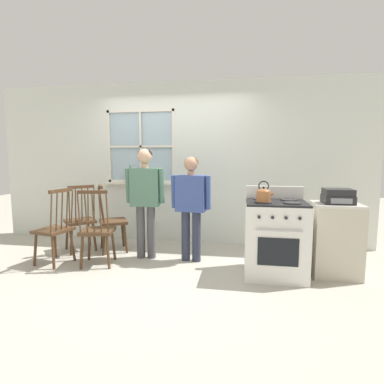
{
  "coord_description": "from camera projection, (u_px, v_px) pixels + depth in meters",
  "views": [
    {
      "loc": [
        1.12,
        -3.58,
        1.46
      ],
      "look_at": [
        0.46,
        0.3,
        1.0
      ],
      "focal_mm": 28.0,
      "sensor_mm": 36.0,
      "label": 1
    }
  ],
  "objects": [
    {
      "name": "chair_near_stove",
      "position": [
        55.0,
        230.0,
        4.09
      ],
      "size": [
        0.48,
        0.5,
        1.04
      ],
      "rotation": [
        0.0,
        0.0,
        -1.78
      ],
      "color": "#4C331E",
      "rests_on": "ground_plane"
    },
    {
      "name": "ground_plane",
      "position": [
        153.0,
        271.0,
        3.86
      ],
      "size": [
        16.0,
        16.0,
        0.0
      ],
      "primitive_type": "plane",
      "color": "#B2AD9E"
    },
    {
      "name": "stove",
      "position": [
        275.0,
        238.0,
        3.68
      ],
      "size": [
        0.73,
        0.68,
        1.08
      ],
      "color": "white",
      "rests_on": "ground_plane"
    },
    {
      "name": "person_teen_center",
      "position": [
        191.0,
        199.0,
        4.15
      ],
      "size": [
        0.57,
        0.25,
        1.47
      ],
      "rotation": [
        0.0,
        0.0,
        -0.09
      ],
      "color": "#2D3347",
      "rests_on": "ground_plane"
    },
    {
      "name": "potted_plant",
      "position": [
        130.0,
        177.0,
        5.15
      ],
      "size": [
        0.15,
        0.15,
        0.32
      ],
      "color": "#42474C",
      "rests_on": "wall_back"
    },
    {
      "name": "person_elderly_left",
      "position": [
        145.0,
        192.0,
        4.26
      ],
      "size": [
        0.56,
        0.24,
        1.58
      ],
      "rotation": [
        0.0,
        0.0,
        0.06
      ],
      "color": "#4C4C51",
      "rests_on": "ground_plane"
    },
    {
      "name": "kettle",
      "position": [
        264.0,
        194.0,
        3.52
      ],
      "size": [
        0.21,
        0.17,
        0.25
      ],
      "color": "#A86638",
      "rests_on": "stove"
    },
    {
      "name": "chair_center_cluster",
      "position": [
        80.0,
        221.0,
        4.65
      ],
      "size": [
        0.58,
        0.58,
        1.04
      ],
      "rotation": [
        0.0,
        0.0,
        -2.39
      ],
      "color": "#4C331E",
      "rests_on": "ground_plane"
    },
    {
      "name": "stereo",
      "position": [
        338.0,
        196.0,
        3.62
      ],
      "size": [
        0.34,
        0.29,
        0.18
      ],
      "color": "#232326",
      "rests_on": "side_counter"
    },
    {
      "name": "chair_near_wall",
      "position": [
        97.0,
        231.0,
        4.03
      ],
      "size": [
        0.49,
        0.48,
        1.04
      ],
      "rotation": [
        0.0,
        0.0,
        -2.94
      ],
      "color": "#4C331E",
      "rests_on": "ground_plane"
    },
    {
      "name": "chair_by_window",
      "position": [
        112.0,
        221.0,
        4.64
      ],
      "size": [
        0.56,
        0.56,
        1.04
      ],
      "rotation": [
        0.0,
        0.0,
        2.1
      ],
      "color": "#4C331E",
      "rests_on": "ground_plane"
    },
    {
      "name": "wall_back",
      "position": [
        178.0,
        165.0,
        5.07
      ],
      "size": [
        6.4,
        0.16,
        2.7
      ],
      "color": "silver",
      "rests_on": "ground_plane"
    },
    {
      "name": "side_counter",
      "position": [
        335.0,
        239.0,
        3.7
      ],
      "size": [
        0.55,
        0.5,
        0.9
      ],
      "color": "beige",
      "rests_on": "ground_plane"
    }
  ]
}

